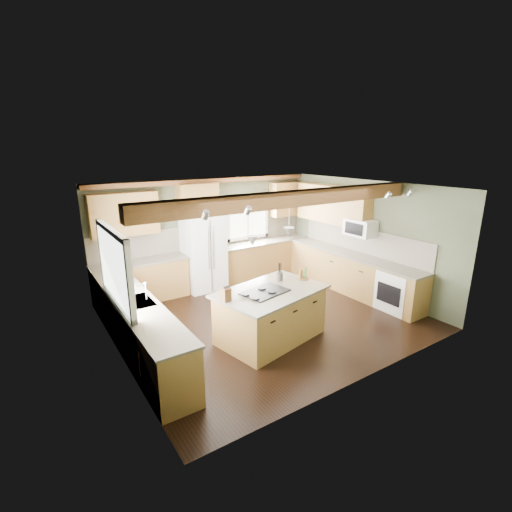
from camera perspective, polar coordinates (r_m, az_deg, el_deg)
floor at (r=7.59m, az=1.37°, el=-9.37°), size 5.60×5.60×0.00m
ceiling at (r=6.87m, az=1.52°, el=10.56°), size 5.60×5.60×0.00m
wall_back at (r=9.21m, az=-7.51°, el=3.74°), size 5.60×0.00×5.60m
wall_left at (r=6.05m, az=-20.93°, el=-4.04°), size 0.00×5.00×5.00m
wall_right at (r=8.97m, az=16.29°, el=2.87°), size 0.00×5.00×5.00m
ceiling_beam at (r=6.29m, az=5.45°, el=8.76°), size 5.55×0.26×0.26m
soffit_trim at (r=8.94m, az=-7.52°, el=11.40°), size 5.55×0.20×0.10m
backsplash_back at (r=9.22m, az=-7.45°, el=3.18°), size 5.58×0.03×0.58m
backsplash_right at (r=9.01m, az=15.94°, el=2.37°), size 0.03×3.70×0.58m
base_cab_back_left at (r=8.57m, az=-17.19°, el=-3.84°), size 2.02×0.60×0.88m
counter_back_left at (r=8.43m, az=-17.46°, el=-0.90°), size 2.06×0.64×0.04m
base_cab_back_right at (r=9.91m, az=1.19°, el=-0.35°), size 2.62×0.60×0.88m
counter_back_right at (r=9.79m, az=1.20°, el=2.22°), size 2.66×0.64×0.04m
base_cab_left at (r=6.49m, az=-17.64°, el=-10.59°), size 0.60×3.70×0.88m
counter_left at (r=6.30m, az=-18.00°, el=-6.85°), size 0.64×3.74×0.04m
base_cab_right at (r=9.02m, az=14.37°, el=-2.61°), size 0.60×3.70×0.88m
counter_right at (r=8.88m, az=14.58°, el=0.20°), size 0.64×3.74×0.04m
upper_cab_back_left at (r=8.26m, az=-19.66°, el=6.06°), size 1.40×0.35×0.90m
upper_cab_over_fridge at (r=8.78m, az=-8.98°, el=8.70°), size 0.96×0.35×0.70m
upper_cab_right at (r=9.32m, az=11.68°, el=7.76°), size 0.35×2.20×0.90m
upper_cab_back_corner at (r=10.16m, az=4.63°, el=8.73°), size 0.90×0.35×0.90m
window_left at (r=6.02m, az=-21.09°, el=-1.63°), size 0.04×1.60×1.05m
window_back at (r=9.69m, az=-1.38°, el=6.02°), size 1.10×0.04×1.00m
sink at (r=6.29m, az=-18.01°, el=-6.81°), size 0.50×0.65×0.03m
faucet at (r=6.28m, az=-16.55°, el=-5.29°), size 0.02×0.02×0.28m
dishwasher at (r=5.40m, az=-13.44°, el=-16.20°), size 0.60×0.60×0.84m
oven at (r=8.26m, az=20.97°, el=-5.06°), size 0.60×0.72×0.84m
microwave at (r=8.72m, az=15.72°, el=4.23°), size 0.40×0.70×0.38m
pendant_left at (r=5.85m, az=-0.56°, el=2.36°), size 0.18×0.18×0.16m
pendant_right at (r=6.49m, az=5.07°, el=3.70°), size 0.18×0.18×0.16m
refrigerator at (r=8.85m, az=-8.07°, el=0.52°), size 0.90×0.74×1.80m
island at (r=6.64m, az=2.25°, el=-9.11°), size 1.96×1.42×0.88m
island_top at (r=6.46m, az=2.30°, el=-5.42°), size 2.11×1.56×0.04m
cooktop at (r=6.34m, az=1.38°, el=-5.53°), size 0.86×0.66×0.02m
knife_block at (r=5.98m, az=-4.54°, el=-5.97°), size 0.14×0.11×0.21m
utensil_crock at (r=6.88m, az=3.68°, el=-3.16°), size 0.12×0.12×0.16m
bottle_tray at (r=7.00m, az=7.26°, el=-2.65°), size 0.27×0.27×0.22m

